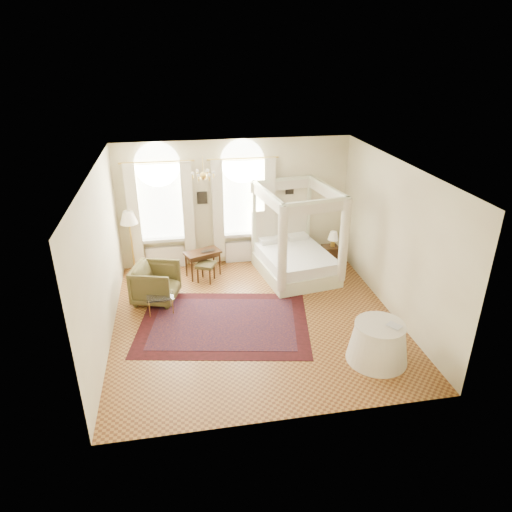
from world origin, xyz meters
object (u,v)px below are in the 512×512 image
Objects in this scene: writing_desk at (203,255)px; floor_lamp at (129,221)px; canopy_bed at (296,256)px; armchair at (156,283)px; coffee_table at (160,298)px; side_table at (378,342)px; nightstand at (330,256)px; stool at (206,266)px.

writing_desk is 2.01m from floor_lamp.
armchair is at bearing -168.89° from canopy_bed.
writing_desk is at bearing 56.84° from coffee_table.
floor_lamp reaches higher than armchair.
canopy_bed reaches higher than side_table.
canopy_bed is at bearing 99.71° from side_table.
floor_lamp is at bearing 108.47° from coffee_table.
armchair is at bearing -136.88° from writing_desk.
writing_desk is 1.94m from coffee_table.
canopy_bed reaches higher than coffee_table.
canopy_bed reaches higher than nightstand.
nightstand is 0.34× the size of floor_lamp.
canopy_bed is 4.10× the size of nightstand.
side_table is (4.11, -2.97, -0.06)m from armchair.
side_table is (4.70, -4.51, -1.06)m from floor_lamp.
floor_lamp is (-1.80, 0.77, 1.04)m from stool.
armchair is at bearing -68.79° from floor_lamp.
canopy_bed reaches higher than stool.
side_table is at bearing -53.92° from writing_desk.
side_table is (-0.40, -4.00, 0.09)m from nightstand.
floor_lamp is at bearing 156.66° from stool.
nightstand is 5.26m from floor_lamp.
canopy_bed reaches higher than floor_lamp.
writing_desk is at bearing -14.51° from floor_lamp.
canopy_bed is 2.36m from writing_desk.
nightstand reaches higher than stool.
writing_desk is at bearing 170.34° from canopy_bed.
floor_lamp is (-4.08, 0.85, 0.92)m from canopy_bed.
coffee_table is at bearing 148.72° from side_table.
nightstand is at bearing 19.47° from coffee_table.
writing_desk is 1.02× the size of armchair.
nightstand is at bearing -60.35° from armchair.
coffee_table is at bearing -130.43° from stool.
nightstand is 0.51× the size of side_table.
coffee_table is 2.44m from floor_lamp.
nightstand is at bearing 18.27° from canopy_bed.
side_table is at bearing -31.28° from coffee_table.
side_table is (0.63, -3.66, -0.14)m from canopy_bed.
armchair reaches higher than side_table.
floor_lamp is at bearing 136.22° from side_table.
stool is 1.70m from coffee_table.
canopy_bed is at bearing -1.86° from stool.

